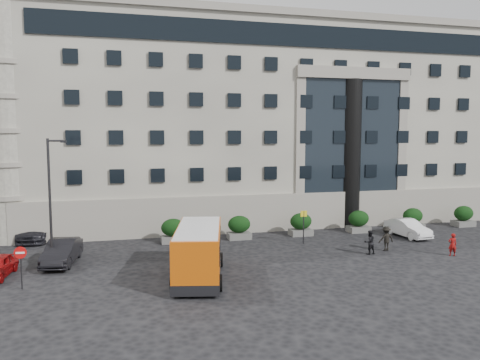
% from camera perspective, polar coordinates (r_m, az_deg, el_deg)
% --- Properties ---
extents(ground, '(120.00, 120.00, 0.00)m').
position_cam_1_polar(ground, '(29.64, 1.36, -10.55)').
color(ground, black).
rests_on(ground, ground).
extents(civic_building, '(44.00, 24.00, 18.00)m').
position_cam_1_polar(civic_building, '(51.28, 1.23, 6.46)').
color(civic_building, gray).
rests_on(civic_building, ground).
extents(entrance_column, '(1.80, 1.80, 13.00)m').
position_cam_1_polar(entrance_column, '(42.58, 13.31, 3.11)').
color(entrance_column, black).
rests_on(entrance_column, ground).
extents(hedge_a, '(1.80, 1.26, 1.84)m').
position_cam_1_polar(hedge_a, '(36.16, -8.16, -6.13)').
color(hedge_a, '#535351').
rests_on(hedge_a, ground).
extents(hedge_b, '(1.80, 1.26, 1.84)m').
position_cam_1_polar(hedge_b, '(37.05, -0.10, -5.78)').
color(hedge_b, '#535351').
rests_on(hedge_b, ground).
extents(hedge_c, '(1.80, 1.26, 1.84)m').
position_cam_1_polar(hedge_c, '(38.63, 7.43, -5.36)').
color(hedge_c, '#535351').
rests_on(hedge_c, ground).
extents(hedge_d, '(1.80, 1.26, 1.84)m').
position_cam_1_polar(hedge_d, '(40.81, 14.26, -4.89)').
color(hedge_d, '#535351').
rests_on(hedge_d, ground).
extents(hedge_e, '(1.80, 1.26, 1.84)m').
position_cam_1_polar(hedge_e, '(43.51, 20.31, -4.42)').
color(hedge_e, '#535351').
rests_on(hedge_e, ground).
extents(hedge_f, '(1.80, 1.26, 1.84)m').
position_cam_1_polar(hedge_f, '(46.63, 25.59, -3.97)').
color(hedge_f, '#535351').
rests_on(hedge_f, ground).
extents(street_lamp, '(1.16, 0.18, 8.00)m').
position_cam_1_polar(street_lamp, '(30.96, -22.06, -2.01)').
color(street_lamp, '#262628').
rests_on(street_lamp, ground).
extents(bus_stop_sign, '(0.50, 0.08, 2.52)m').
position_cam_1_polar(bus_stop_sign, '(35.59, 7.77, -4.99)').
color(bus_stop_sign, '#262628').
rests_on(bus_stop_sign, ground).
extents(no_entry_sign, '(0.64, 0.16, 2.32)m').
position_cam_1_polar(no_entry_sign, '(27.71, -25.18, -8.71)').
color(no_entry_sign, '#262628').
rests_on(no_entry_sign, ground).
extents(minibus, '(3.96, 7.51, 2.98)m').
position_cam_1_polar(minibus, '(27.11, -5.06, -8.51)').
color(minibus, '#CC5209').
rests_on(minibus, ground).
extents(red_truck, '(2.71, 5.61, 3.00)m').
position_cam_1_polar(red_truck, '(46.96, -23.55, -3.08)').
color(red_truck, maroon).
rests_on(red_truck, ground).
extents(parked_car_b, '(2.25, 4.94, 1.57)m').
position_cam_1_polar(parked_car_b, '(32.17, -20.88, -8.18)').
color(parked_car_b, black).
rests_on(parked_car_b, ground).
extents(parked_car_c, '(2.76, 5.62, 1.57)m').
position_cam_1_polar(parked_car_c, '(40.17, -23.42, -5.56)').
color(parked_car_c, black).
rests_on(parked_car_c, ground).
extents(parked_car_d, '(2.96, 5.32, 1.41)m').
position_cam_1_polar(parked_car_d, '(44.23, -19.05, -4.52)').
color(parked_car_d, black).
rests_on(parked_car_d, ground).
extents(white_taxi, '(1.93, 4.42, 1.41)m').
position_cam_1_polar(white_taxi, '(40.17, 19.76, -5.54)').
color(white_taxi, white).
rests_on(white_taxi, ground).
extents(pedestrian_a, '(0.64, 0.51, 1.55)m').
position_cam_1_polar(pedestrian_a, '(35.15, 24.48, -7.18)').
color(pedestrian_a, maroon).
rests_on(pedestrian_a, ground).
extents(pedestrian_b, '(0.86, 0.69, 1.66)m').
position_cam_1_polar(pedestrian_b, '(33.67, 15.50, -7.32)').
color(pedestrian_b, black).
rests_on(pedestrian_b, ground).
extents(pedestrian_c, '(1.13, 0.66, 1.74)m').
position_cam_1_polar(pedestrian_c, '(35.00, 17.39, -6.82)').
color(pedestrian_c, black).
rests_on(pedestrian_c, ground).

